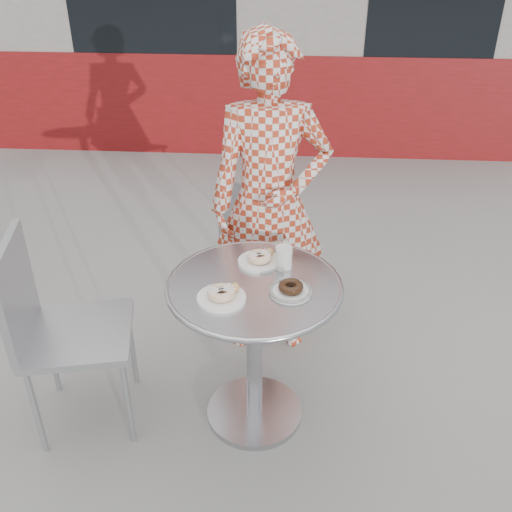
# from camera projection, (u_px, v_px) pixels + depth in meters

# --- Properties ---
(ground) EXTENTS (60.00, 60.00, 0.00)m
(ground) POSITION_uv_depth(u_px,v_px,m) (248.00, 411.00, 2.86)
(ground) COLOR #9A9893
(ground) RESTS_ON ground
(bistro_table) EXTENTS (0.77, 0.77, 0.78)m
(bistro_table) POSITION_uv_depth(u_px,v_px,m) (254.00, 319.00, 2.54)
(bistro_table) COLOR silver
(bistro_table) RESTS_ON ground
(chair_far) EXTENTS (0.54, 0.54, 0.91)m
(chair_far) POSITION_uv_depth(u_px,v_px,m) (266.00, 270.00, 3.48)
(chair_far) COLOR #A5A7AD
(chair_far) RESTS_ON ground
(chair_left) EXTENTS (0.56, 0.56, 0.99)m
(chair_left) POSITION_uv_depth(u_px,v_px,m) (82.00, 367.00, 2.69)
(chair_left) COLOR #A5A7AD
(chair_left) RESTS_ON ground
(seated_person) EXTENTS (0.68, 0.49, 1.72)m
(seated_person) POSITION_uv_depth(u_px,v_px,m) (270.00, 203.00, 2.95)
(seated_person) COLOR #AA321A
(seated_person) RESTS_ON ground
(plate_far) EXTENTS (0.19, 0.19, 0.05)m
(plate_far) POSITION_uv_depth(u_px,v_px,m) (260.00, 259.00, 2.59)
(plate_far) COLOR white
(plate_far) RESTS_ON bistro_table
(plate_near) EXTENTS (0.20, 0.20, 0.05)m
(plate_near) POSITION_uv_depth(u_px,v_px,m) (222.00, 295.00, 2.34)
(plate_near) COLOR white
(plate_near) RESTS_ON bistro_table
(plate_checker) EXTENTS (0.18, 0.18, 0.05)m
(plate_checker) POSITION_uv_depth(u_px,v_px,m) (291.00, 290.00, 2.38)
(plate_checker) COLOR white
(plate_checker) RESTS_ON bistro_table
(milk_cup) EXTENTS (0.08, 0.08, 0.13)m
(milk_cup) POSITION_uv_depth(u_px,v_px,m) (284.00, 256.00, 2.53)
(milk_cup) COLOR white
(milk_cup) RESTS_ON bistro_table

